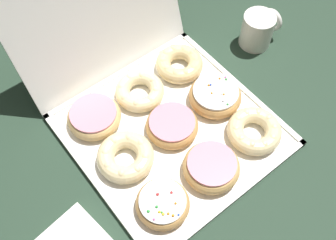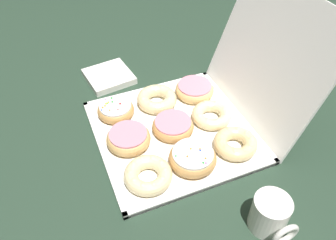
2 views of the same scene
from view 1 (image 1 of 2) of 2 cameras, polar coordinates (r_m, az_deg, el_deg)
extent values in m
plane|color=#233828|center=(0.89, 0.57, -1.74)|extent=(3.00, 3.00, 0.00)
cube|color=white|center=(0.89, 0.57, -1.58)|extent=(0.42, 0.42, 0.01)
cube|color=white|center=(0.83, 9.54, -10.98)|extent=(0.42, 0.01, 0.01)
cube|color=white|center=(0.98, -6.87, 6.50)|extent=(0.42, 0.01, 0.01)
cube|color=white|center=(0.84, -10.40, -8.84)|extent=(0.01, 0.42, 0.01)
cube|color=white|center=(0.97, 9.99, 4.92)|extent=(0.01, 0.42, 0.01)
cube|color=white|center=(0.90, -10.64, 16.12)|extent=(0.42, 0.13, 0.36)
torus|color=tan|center=(0.79, -0.78, -11.95)|extent=(0.11, 0.11, 0.03)
cylinder|color=white|center=(0.78, -0.79, -11.55)|extent=(0.09, 0.09, 0.01)
sphere|color=red|center=(0.78, -1.50, -10.62)|extent=(0.01, 0.01, 0.01)
sphere|color=blue|center=(0.76, 1.54, -13.45)|extent=(0.00, 0.00, 0.00)
sphere|color=orange|center=(0.76, 0.74, -13.56)|extent=(0.01, 0.01, 0.01)
sphere|color=orange|center=(0.76, 0.05, -13.30)|extent=(0.01, 0.01, 0.01)
sphere|color=orange|center=(0.77, 1.10, -11.88)|extent=(0.00, 0.00, 0.00)
sphere|color=green|center=(0.77, -0.89, -13.11)|extent=(0.00, 0.00, 0.00)
sphere|color=white|center=(0.78, 0.73, -10.31)|extent=(0.00, 0.00, 0.00)
sphere|color=yellow|center=(0.77, -1.25, -13.06)|extent=(0.01, 0.01, 0.01)
sphere|color=green|center=(0.77, -1.63, -12.35)|extent=(0.01, 0.01, 0.01)
sphere|color=pink|center=(0.76, -2.02, -14.06)|extent=(0.00, 0.00, 0.00)
sphere|color=red|center=(0.78, 0.51, -10.37)|extent=(0.01, 0.01, 0.01)
sphere|color=yellow|center=(0.76, -0.70, -13.37)|extent=(0.01, 0.01, 0.01)
sphere|color=green|center=(0.77, -2.84, -12.97)|extent=(0.01, 0.01, 0.01)
torus|color=tan|center=(0.82, 6.12, -6.84)|extent=(0.12, 0.12, 0.04)
cylinder|color=pink|center=(0.81, 6.24, -6.29)|extent=(0.10, 0.10, 0.01)
torus|color=beige|center=(0.88, 12.27, -1.54)|extent=(0.12, 0.12, 0.04)
sphere|color=beige|center=(0.89, 14.23, 0.21)|extent=(0.02, 0.02, 0.02)
sphere|color=beige|center=(0.90, 12.80, 0.98)|extent=(0.02, 0.02, 0.02)
sphere|color=beige|center=(0.89, 11.20, 0.93)|extent=(0.02, 0.02, 0.02)
sphere|color=beige|center=(0.88, 10.03, 0.07)|extent=(0.02, 0.02, 0.02)
sphere|color=beige|center=(0.86, 9.73, -1.31)|extent=(0.02, 0.02, 0.02)
sphere|color=beige|center=(0.85, 10.46, -2.69)|extent=(0.02, 0.02, 0.02)
sphere|color=beige|center=(0.85, 11.96, -3.50)|extent=(0.02, 0.02, 0.02)
sphere|color=beige|center=(0.86, 13.62, -3.42)|extent=(0.02, 0.02, 0.02)
sphere|color=beige|center=(0.87, 14.78, -2.49)|extent=(0.02, 0.02, 0.02)
sphere|color=beige|center=(0.88, 14.99, -1.10)|extent=(0.02, 0.02, 0.02)
torus|color=beige|center=(0.83, -6.08, -5.36)|extent=(0.12, 0.12, 0.04)
sphere|color=beige|center=(0.83, -3.81, -3.48)|extent=(0.02, 0.02, 0.02)
sphere|color=beige|center=(0.84, -5.66, -2.54)|extent=(0.02, 0.02, 0.02)
sphere|color=beige|center=(0.84, -7.76, -3.04)|extent=(0.02, 0.02, 0.02)
sphere|color=beige|center=(0.83, -8.96, -4.71)|extent=(0.02, 0.02, 0.02)
sphere|color=beige|center=(0.82, -8.54, -6.62)|extent=(0.02, 0.02, 0.02)
sphere|color=beige|center=(0.81, -6.66, -7.64)|extent=(0.02, 0.02, 0.02)
sphere|color=beige|center=(0.81, -4.45, -7.11)|extent=(0.02, 0.02, 0.02)
sphere|color=beige|center=(0.82, -3.28, -5.36)|extent=(0.02, 0.02, 0.02)
torus|color=tan|center=(0.87, 0.94, -0.90)|extent=(0.12, 0.12, 0.03)
cylinder|color=pink|center=(0.85, 0.95, -0.34)|extent=(0.10, 0.10, 0.01)
torus|color=tan|center=(0.92, 6.75, 3.44)|extent=(0.12, 0.12, 0.04)
cylinder|color=white|center=(0.90, 6.87, 4.12)|extent=(0.10, 0.10, 0.01)
sphere|color=green|center=(0.92, 8.36, 5.79)|extent=(0.01, 0.01, 0.01)
sphere|color=white|center=(0.88, 7.92, 2.71)|extent=(0.01, 0.01, 0.01)
sphere|color=orange|center=(0.90, 8.02, 3.69)|extent=(0.00, 0.00, 0.00)
sphere|color=pink|center=(0.92, 8.25, 6.11)|extent=(0.01, 0.01, 0.01)
sphere|color=green|center=(0.88, 8.56, 2.24)|extent=(0.00, 0.00, 0.00)
sphere|color=orange|center=(0.91, 5.87, 5.00)|extent=(0.01, 0.01, 0.01)
sphere|color=white|center=(0.90, 7.66, 3.76)|extent=(0.01, 0.01, 0.01)
sphere|color=blue|center=(0.91, 6.13, 5.06)|extent=(0.01, 0.01, 0.01)
sphere|color=orange|center=(0.89, 6.19, 3.95)|extent=(0.00, 0.00, 0.00)
sphere|color=orange|center=(0.92, 7.42, 5.93)|extent=(0.00, 0.00, 0.00)
torus|color=#E5B770|center=(0.90, -10.56, 0.44)|extent=(0.12, 0.12, 0.04)
cylinder|color=pink|center=(0.88, -10.73, 1.03)|extent=(0.10, 0.10, 0.01)
torus|color=beige|center=(0.92, -4.18, 4.09)|extent=(0.11, 0.11, 0.03)
sphere|color=beige|center=(0.93, -2.20, 5.68)|extent=(0.02, 0.02, 0.02)
sphere|color=beige|center=(0.94, -3.84, 6.39)|extent=(0.02, 0.02, 0.02)
sphere|color=beige|center=(0.94, -5.68, 5.97)|extent=(0.02, 0.02, 0.02)
sphere|color=beige|center=(0.92, -6.70, 4.65)|extent=(0.02, 0.02, 0.02)
sphere|color=beige|center=(0.90, -6.29, 3.14)|extent=(0.02, 0.02, 0.02)
sphere|color=beige|center=(0.89, -4.62, 2.37)|extent=(0.02, 0.02, 0.02)
sphere|color=beige|center=(0.90, -2.70, 2.81)|extent=(0.02, 0.02, 0.02)
sphere|color=beige|center=(0.91, -1.71, 4.20)|extent=(0.02, 0.02, 0.02)
torus|color=#EACC8C|center=(0.97, 1.64, 8.05)|extent=(0.12, 0.12, 0.04)
sphere|color=#EACC8C|center=(0.98, 3.45, 9.51)|extent=(0.02, 0.02, 0.02)
sphere|color=#EACC8C|center=(0.99, 2.24, 10.10)|extent=(0.02, 0.02, 0.02)
sphere|color=#EACC8C|center=(0.99, 0.82, 10.06)|extent=(0.02, 0.02, 0.02)
sphere|color=#EACC8C|center=(0.98, -0.30, 9.41)|extent=(0.02, 0.02, 0.02)
sphere|color=#EACC8C|center=(0.96, -0.70, 8.37)|extent=(0.02, 0.02, 0.02)
sphere|color=#EACC8C|center=(0.95, -0.20, 7.33)|extent=(0.02, 0.02, 0.02)
sphere|color=#EACC8C|center=(0.94, 1.04, 6.70)|extent=(0.02, 0.02, 0.02)
sphere|color=#EACC8C|center=(0.94, 2.52, 6.74)|extent=(0.02, 0.02, 0.02)
sphere|color=#EACC8C|center=(0.95, 3.66, 7.43)|extent=(0.02, 0.02, 0.02)
sphere|color=#EACC8C|center=(0.97, 4.00, 8.50)|extent=(0.02, 0.02, 0.02)
cylinder|color=white|center=(1.05, 12.66, 12.45)|extent=(0.08, 0.08, 0.09)
cylinder|color=black|center=(1.02, 13.07, 13.94)|extent=(0.07, 0.07, 0.01)
torus|color=white|center=(1.08, 14.76, 13.78)|extent=(0.01, 0.06, 0.06)
camera|label=2|loc=(0.90, 58.10, 32.07)|focal=35.93mm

